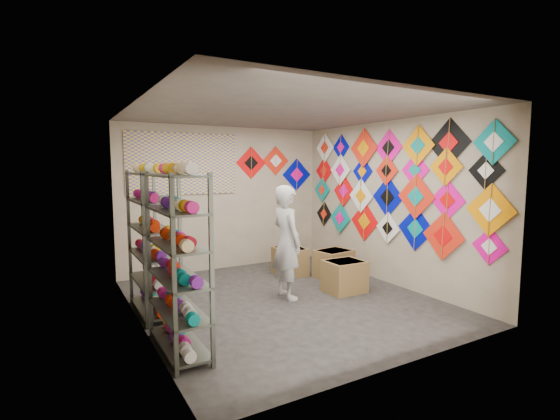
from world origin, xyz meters
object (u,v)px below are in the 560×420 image
carton_c (290,261)px  carton_a (344,276)px  shelf_rack_back (151,243)px  shopkeeper (287,242)px  shelf_rack_front (178,263)px  carton_b (334,264)px

carton_c → carton_a: bearing=-74.2°
shelf_rack_back → shopkeeper: 1.92m
shelf_rack_back → carton_c: shelf_rack_back is taller
shelf_rack_front → carton_c: size_ratio=3.39×
carton_a → carton_b: carton_a is taller
shopkeeper → carton_b: size_ratio=2.83×
carton_c → shopkeeper: bearing=-117.1°
shopkeeper → carton_a: shopkeeper is taller
carton_a → carton_b: (0.35, 0.74, -0.00)m
shelf_rack_front → carton_c: 3.38m
shelf_rack_back → carton_c: size_ratio=3.39×
shelf_rack_back → shopkeeper: (1.88, -0.34, -0.11)m
carton_a → carton_c: 1.31m
carton_b → carton_c: size_ratio=1.06×
shelf_rack_back → carton_b: bearing=3.6°
shelf_rack_front → carton_a: bearing=15.0°
shelf_rack_back → carton_a: (2.81, -0.54, -0.71)m
shelf_rack_back → carton_b: size_ratio=3.19×
shelf_rack_back → carton_c: bearing=16.0°
carton_a → carton_c: same height
shopkeeper → carton_b: shopkeeper is taller
shelf_rack_front → shopkeeper: shelf_rack_front is taller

